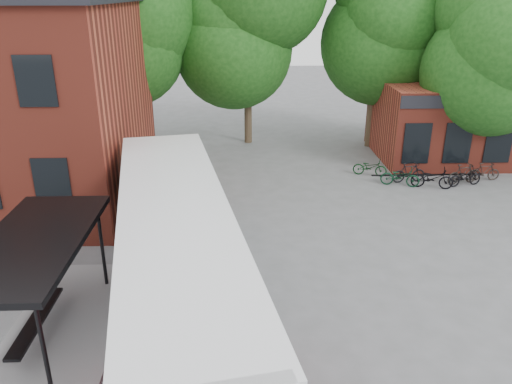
{
  "coord_description": "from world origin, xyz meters",
  "views": [
    {
      "loc": [
        0.52,
        -11.84,
        8.38
      ],
      "look_at": [
        1.04,
        3.99,
        2.0
      ],
      "focal_mm": 35.0,
      "sensor_mm": 36.0,
      "label": 1
    }
  ],
  "objects_px": {
    "bicycle_2": "(400,176)",
    "city_bus": "(178,264)",
    "bicycle_5": "(463,174)",
    "bicycle_6": "(465,177)",
    "bus_shelter": "(42,289)",
    "bicycle_7": "(484,172)",
    "bicycle_3": "(409,173)",
    "bicycle_4": "(432,178)",
    "bicycle_0": "(370,167)"
  },
  "relations": [
    {
      "from": "bicycle_2",
      "to": "city_bus",
      "type": "bearing_deg",
      "value": 155.18
    },
    {
      "from": "bicycle_5",
      "to": "bicycle_6",
      "type": "height_order",
      "value": "bicycle_5"
    },
    {
      "from": "bus_shelter",
      "to": "bicycle_2",
      "type": "bearing_deg",
      "value": 40.36
    },
    {
      "from": "bicycle_7",
      "to": "bicycle_6",
      "type": "bearing_deg",
      "value": 118.25
    },
    {
      "from": "bicycle_6",
      "to": "bicycle_7",
      "type": "relative_size",
      "value": 1.14
    },
    {
      "from": "bicycle_3",
      "to": "bicycle_7",
      "type": "relative_size",
      "value": 1.1
    },
    {
      "from": "bicycle_6",
      "to": "bicycle_2",
      "type": "bearing_deg",
      "value": 74.13
    },
    {
      "from": "bicycle_7",
      "to": "bus_shelter",
      "type": "bearing_deg",
      "value": 123.17
    },
    {
      "from": "bicycle_2",
      "to": "bicycle_4",
      "type": "xyz_separation_m",
      "value": [
        1.37,
        -0.33,
        0.03
      ]
    },
    {
      "from": "bicycle_3",
      "to": "city_bus",
      "type": "bearing_deg",
      "value": 128.51
    },
    {
      "from": "bicycle_4",
      "to": "bicycle_5",
      "type": "bearing_deg",
      "value": -58.32
    },
    {
      "from": "bus_shelter",
      "to": "bicycle_7",
      "type": "xyz_separation_m",
      "value": [
        16.6,
        11.09,
        -1.01
      ]
    },
    {
      "from": "bicycle_3",
      "to": "bicycle_4",
      "type": "height_order",
      "value": "bicycle_4"
    },
    {
      "from": "bicycle_2",
      "to": "bicycle_6",
      "type": "relative_size",
      "value": 1.05
    },
    {
      "from": "bicycle_0",
      "to": "bicycle_3",
      "type": "height_order",
      "value": "bicycle_3"
    },
    {
      "from": "bicycle_7",
      "to": "bicycle_2",
      "type": "bearing_deg",
      "value": 97.18
    },
    {
      "from": "bicycle_6",
      "to": "bicycle_7",
      "type": "height_order",
      "value": "bicycle_7"
    },
    {
      "from": "bus_shelter",
      "to": "bicycle_5",
      "type": "relative_size",
      "value": 4.31
    },
    {
      "from": "bicycle_3",
      "to": "bicycle_5",
      "type": "bearing_deg",
      "value": -104.94
    },
    {
      "from": "bicycle_2",
      "to": "bicycle_5",
      "type": "xyz_separation_m",
      "value": [
        3.01,
        0.17,
        0.03
      ]
    },
    {
      "from": "bus_shelter",
      "to": "bicycle_7",
      "type": "relative_size",
      "value": 4.76
    },
    {
      "from": "bus_shelter",
      "to": "bicycle_6",
      "type": "height_order",
      "value": "bus_shelter"
    },
    {
      "from": "bus_shelter",
      "to": "city_bus",
      "type": "bearing_deg",
      "value": 12.48
    },
    {
      "from": "city_bus",
      "to": "bicycle_3",
      "type": "relative_size",
      "value": 8.3
    },
    {
      "from": "bus_shelter",
      "to": "bicycle_0",
      "type": "height_order",
      "value": "bus_shelter"
    },
    {
      "from": "bicycle_4",
      "to": "bicycle_7",
      "type": "distance_m",
      "value": 2.99
    },
    {
      "from": "bus_shelter",
      "to": "city_bus",
      "type": "xyz_separation_m",
      "value": [
        3.32,
        0.74,
        0.25
      ]
    },
    {
      "from": "bicycle_4",
      "to": "bicycle_2",
      "type": "bearing_deg",
      "value": 91.38
    },
    {
      "from": "bus_shelter",
      "to": "bicycle_6",
      "type": "distance_m",
      "value": 18.59
    },
    {
      "from": "city_bus",
      "to": "bicycle_2",
      "type": "bearing_deg",
      "value": 36.42
    },
    {
      "from": "bicycle_0",
      "to": "bicycle_3",
      "type": "bearing_deg",
      "value": -103.6
    },
    {
      "from": "bus_shelter",
      "to": "bicycle_4",
      "type": "relative_size",
      "value": 3.75
    },
    {
      "from": "bicycle_2",
      "to": "bicycle_7",
      "type": "bearing_deg",
      "value": -64.27
    },
    {
      "from": "bicycle_5",
      "to": "bicycle_6",
      "type": "relative_size",
      "value": 0.97
    },
    {
      "from": "city_bus",
      "to": "bicycle_3",
      "type": "distance_m",
      "value": 14.08
    },
    {
      "from": "bus_shelter",
      "to": "bicycle_0",
      "type": "xyz_separation_m",
      "value": [
        11.32,
        11.96,
        -1.02
      ]
    },
    {
      "from": "bus_shelter",
      "to": "bicycle_7",
      "type": "bearing_deg",
      "value": 33.75
    },
    {
      "from": "bicycle_3",
      "to": "bicycle_2",
      "type": "bearing_deg",
      "value": 121.43
    },
    {
      "from": "bicycle_4",
      "to": "bicycle_3",
      "type": "bearing_deg",
      "value": 61.24
    },
    {
      "from": "bicycle_0",
      "to": "bicycle_3",
      "type": "distance_m",
      "value": 1.88
    },
    {
      "from": "bicycle_2",
      "to": "bicycle_3",
      "type": "bearing_deg",
      "value": -32.27
    },
    {
      "from": "city_bus",
      "to": "bicycle_7",
      "type": "distance_m",
      "value": 16.88
    },
    {
      "from": "bicycle_2",
      "to": "bicycle_5",
      "type": "height_order",
      "value": "bicycle_5"
    },
    {
      "from": "city_bus",
      "to": "bicycle_6",
      "type": "distance_m",
      "value": 15.5
    },
    {
      "from": "bicycle_2",
      "to": "bicycle_6",
      "type": "distance_m",
      "value": 3.0
    },
    {
      "from": "bicycle_2",
      "to": "bicycle_7",
      "type": "height_order",
      "value": "bicycle_2"
    },
    {
      "from": "bicycle_5",
      "to": "bus_shelter",
      "type": "bearing_deg",
      "value": 109.38
    },
    {
      "from": "bicycle_7",
      "to": "bicycle_0",
      "type": "bearing_deg",
      "value": 80.09
    },
    {
      "from": "city_bus",
      "to": "bicycle_5",
      "type": "bearing_deg",
      "value": 28.73
    },
    {
      "from": "bicycle_3",
      "to": "bicycle_5",
      "type": "relative_size",
      "value": 0.99
    }
  ]
}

